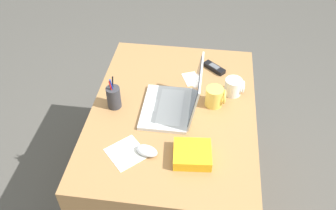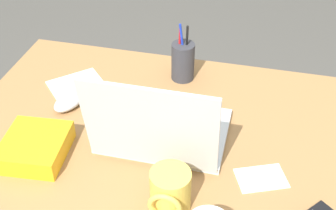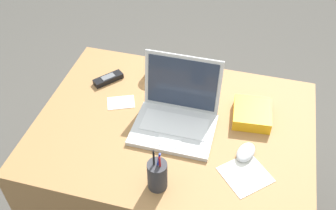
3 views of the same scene
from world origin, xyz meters
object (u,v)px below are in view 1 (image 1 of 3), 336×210
object	(u,v)px
coffee_mug_tall	(215,97)
pen_holder	(114,97)
coffee_mug_white	(234,87)
cordless_phone	(214,68)
laptop	(176,102)
computer_mouse	(147,151)
snack_bag	(192,154)

from	to	relation	value
coffee_mug_tall	pen_holder	size ratio (longest dim) A/B	0.56
coffee_mug_white	pen_holder	distance (m)	0.62
coffee_mug_white	coffee_mug_tall	bearing A→B (deg)	-43.97
coffee_mug_white	cordless_phone	xyz separation A→B (m)	(-0.19, -0.11, -0.03)
coffee_mug_tall	cordless_phone	size ratio (longest dim) A/B	0.77
laptop	computer_mouse	xyz separation A→B (m)	(0.29, -0.10, -0.04)
laptop	coffee_mug_white	size ratio (longest dim) A/B	3.19
computer_mouse	snack_bag	xyz separation A→B (m)	(0.00, 0.20, 0.01)
coffee_mug_tall	snack_bag	world-z (taller)	coffee_mug_tall
cordless_phone	pen_holder	distance (m)	0.61
computer_mouse	pen_holder	distance (m)	0.36
coffee_mug_white	snack_bag	xyz separation A→B (m)	(0.46, -0.18, -0.02)
cordless_phone	coffee_mug_tall	bearing A→B (deg)	2.18
coffee_mug_white	snack_bag	size ratio (longest dim) A/B	0.61
computer_mouse	pen_holder	size ratio (longest dim) A/B	0.56
laptop	cordless_phone	world-z (taller)	laptop
laptop	cordless_phone	size ratio (longest dim) A/B	2.42
coffee_mug_tall	cordless_phone	distance (m)	0.29
snack_bag	cordless_phone	bearing A→B (deg)	173.70
laptop	pen_holder	size ratio (longest dim) A/B	1.76
laptop	pen_holder	xyz separation A→B (m)	(0.01, -0.31, 0.01)
pen_holder	snack_bag	world-z (taller)	pen_holder
laptop	pen_holder	distance (m)	0.31
coffee_mug_tall	snack_bag	xyz separation A→B (m)	(0.36, -0.08, -0.03)
coffee_mug_tall	coffee_mug_white	bearing A→B (deg)	136.03
laptop	snack_bag	bearing A→B (deg)	19.99
laptop	coffee_mug_tall	distance (m)	0.20
cordless_phone	snack_bag	xyz separation A→B (m)	(0.65, -0.07, 0.01)
computer_mouse	coffee_mug_white	xyz separation A→B (m)	(-0.46, 0.38, 0.03)
laptop	pen_holder	world-z (taller)	laptop
coffee_mug_white	snack_bag	world-z (taller)	coffee_mug_white
coffee_mug_white	coffee_mug_tall	size ratio (longest dim) A/B	0.99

